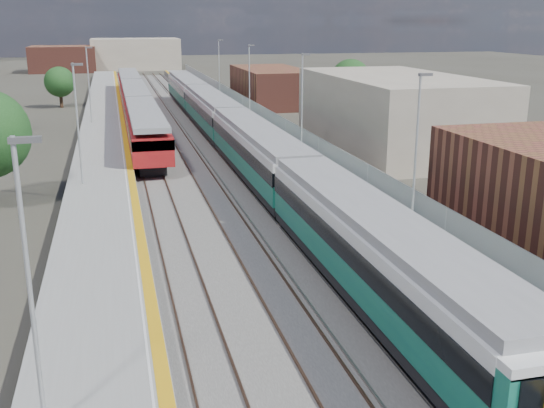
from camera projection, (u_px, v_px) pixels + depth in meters
name	position (u px, v px, depth m)	size (l,w,h in m)	color
ground	(206.00, 146.00, 57.74)	(320.00, 320.00, 0.00)	#47443A
ballast_bed	(179.00, 142.00, 59.54)	(10.50, 155.00, 0.06)	#565451
tracks	(183.00, 138.00, 61.22)	(8.96, 160.00, 0.17)	#4C3323
platform_right	(257.00, 133.00, 61.14)	(4.70, 155.00, 8.52)	slate
platform_left	(104.00, 140.00, 57.81)	(4.30, 155.00, 8.52)	slate
buildings	(57.00, 22.00, 133.14)	(72.00, 185.50, 40.00)	brown
green_train	(231.00, 127.00, 53.43)	(3.00, 83.40, 3.30)	black
red_train	(135.00, 101.00, 71.84)	(2.96, 59.98, 3.74)	black
tree_c	(60.00, 82.00, 82.44)	(3.90, 3.90, 5.29)	#382619
tree_d	(350.00, 79.00, 76.95)	(4.84, 4.84, 6.57)	#382619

